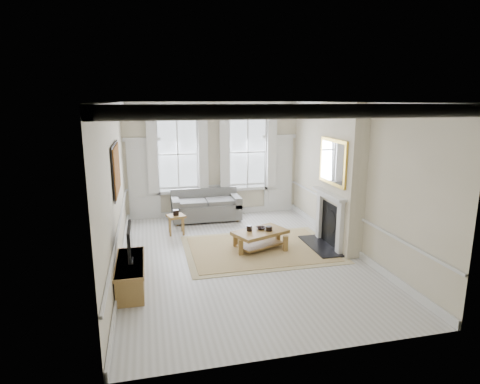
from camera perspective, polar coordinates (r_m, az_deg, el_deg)
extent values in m
plane|color=#B7B5AD|center=(9.07, 0.13, -9.30)|extent=(7.20, 7.20, 0.00)
plane|color=white|center=(8.40, 0.14, 12.71)|extent=(7.20, 7.20, 0.00)
plane|color=beige|center=(12.05, -3.84, 4.64)|extent=(5.20, 0.00, 5.20)
plane|color=beige|center=(8.38, -17.44, 0.39)|extent=(0.00, 7.20, 7.20)
plane|color=beige|center=(9.51, 15.57, 1.95)|extent=(0.00, 7.20, 7.20)
cube|color=silver|center=(11.95, -13.51, 1.56)|extent=(0.90, 0.08, 2.30)
cube|color=silver|center=(12.60, 5.47, 2.44)|extent=(0.90, 0.08, 2.30)
cube|color=#A05E1B|center=(8.60, -17.20, 3.10)|extent=(0.05, 1.66, 1.06)
cube|color=beige|center=(9.60, 14.09, 2.14)|extent=(0.35, 1.70, 3.38)
cube|color=black|center=(9.86, 11.33, -7.55)|extent=(0.55, 1.50, 0.05)
cube|color=silver|center=(9.30, 14.01, -5.36)|extent=(0.10, 0.18, 1.15)
cube|color=silver|center=(10.24, 11.22, -3.52)|extent=(0.10, 0.18, 1.15)
cube|color=silver|center=(9.56, 12.49, -0.27)|extent=(0.20, 1.45, 0.06)
cube|color=black|center=(9.79, 12.78, -4.52)|extent=(0.02, 0.92, 1.00)
cube|color=gold|center=(9.45, 13.04, 4.18)|extent=(0.06, 1.26, 1.06)
cube|color=#575855|center=(11.77, -4.85, -2.64)|extent=(1.97, 0.96, 0.45)
cube|color=#575855|center=(12.03, -5.15, -0.41)|extent=(1.97, 0.20, 0.44)
cube|color=#575855|center=(11.61, -9.19, -1.63)|extent=(0.20, 0.96, 0.30)
cube|color=#575855|center=(11.85, -0.65, -1.16)|extent=(0.20, 0.96, 0.30)
cylinder|color=brown|center=(11.40, -8.86, -4.53)|extent=(0.06, 0.06, 0.08)
cylinder|color=brown|center=(12.32, -1.10, -3.06)|extent=(0.06, 0.06, 0.08)
cube|color=brown|center=(10.60, -9.09, -3.42)|extent=(0.52, 0.52, 0.06)
cube|color=brown|center=(10.51, -9.84, -5.04)|extent=(0.05, 0.05, 0.45)
cube|color=brown|center=(10.53, -8.11, -4.94)|extent=(0.05, 0.05, 0.45)
cube|color=brown|center=(10.81, -9.94, -4.53)|extent=(0.05, 0.05, 0.45)
cube|color=brown|center=(10.83, -8.27, -4.43)|extent=(0.05, 0.05, 0.45)
cube|color=tan|center=(9.55, 2.85, -8.07)|extent=(3.50, 2.60, 0.02)
cube|color=brown|center=(9.41, 2.88, -5.76)|extent=(1.41, 1.13, 0.08)
cube|color=brown|center=(9.13, 0.19, -7.87)|extent=(0.10, 0.10, 0.38)
cube|color=brown|center=(9.41, 6.33, -7.31)|extent=(0.10, 0.10, 0.38)
cube|color=brown|center=(9.60, -0.53, -6.81)|extent=(0.10, 0.10, 0.38)
cube|color=brown|center=(9.87, 5.33, -6.32)|extent=(0.10, 0.10, 0.38)
cylinder|color=black|center=(9.36, 1.33, -5.17)|extent=(0.13, 0.13, 0.13)
cylinder|color=black|center=(9.39, 4.15, -5.22)|extent=(0.15, 0.15, 0.10)
imported|color=black|center=(9.50, 3.01, -5.16)|extent=(0.26, 0.26, 0.05)
cube|color=brown|center=(7.86, -15.28, -11.33)|extent=(0.48, 1.48, 0.53)
cube|color=black|center=(7.75, -15.25, -9.44)|extent=(0.08, 0.30, 0.03)
cube|color=black|center=(7.61, -15.43, -6.72)|extent=(0.05, 0.90, 0.55)
cube|color=black|center=(7.61, -15.20, -6.71)|extent=(0.01, 0.83, 0.50)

